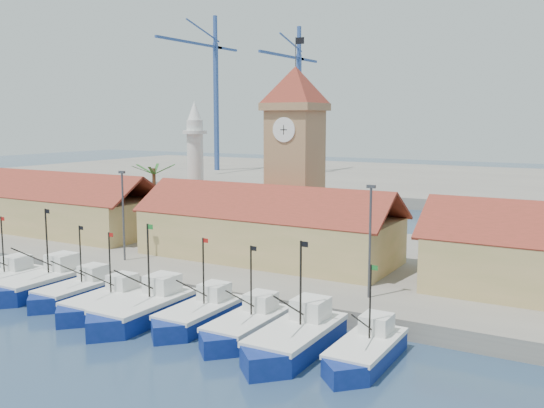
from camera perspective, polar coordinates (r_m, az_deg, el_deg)
The scene contains 19 objects.
ground at distance 47.16m, azimuth -13.01°, elevation -11.52°, with size 400.00×400.00×0.00m, color #1B3148.
quay at distance 65.83m, azimuth 1.33°, elevation -5.04°, with size 140.00×32.00×1.50m, color gray.
terminal at distance 146.37m, azimuth 17.59°, elevation 1.89°, with size 240.00×80.00×2.00m, color gray.
boat_1 at distance 58.82m, azimuth -20.98°, elevation -7.08°, with size 3.88×10.63×8.04m.
boat_2 at distance 55.61m, azimuth -18.08°, elevation -7.93°, with size 3.30×9.04×6.84m.
boat_3 at distance 51.69m, azimuth -15.54°, elevation -9.04°, with size 3.31×9.06×6.86m.
boat_4 at distance 48.79m, azimuth -12.19°, elevation -9.81°, with size 3.85×10.55×7.98m.
boat_5 at distance 47.14m, azimuth -7.03°, elevation -10.44°, with size 3.40×9.30×7.04m.
boat_6 at distance 44.42m, azimuth -2.55°, elevation -11.57°, with size 3.37×9.22×6.98m.
boat_7 at distance 41.67m, azimuth 2.06°, elevation -12.77°, with size 3.83×10.50×7.95m.
boat_8 at distance 40.44m, azimuth 8.70°, elevation -13.71°, with size 3.24×8.87×6.71m.
hall_left at distance 82.40m, azimuth -20.05°, elevation -0.60°, with size 31.20×10.13×7.61m.
hall_center at distance 61.74m, azimuth -0.44°, elevation -2.84°, with size 27.04×10.13×7.61m.
clock_tower at distance 66.00m, azimuth 2.19°, elevation 4.83°, with size 5.80×5.80×22.70m.
minaret at distance 75.86m, azimuth -7.22°, elevation 3.49°, with size 3.00×3.00×16.30m.
palm_tree at distance 77.79m, azimuth -11.01°, elevation 0.94°, with size 5.60×5.03×8.39m.
lamp_posts at distance 54.37m, azimuth -4.23°, elevation -1.68°, with size 80.70×0.25×9.03m.
crane_blue_far at distance 162.97m, azimuth -5.64°, elevation 11.09°, with size 1.00×33.82×40.47m.
crane_blue_near at distance 157.13m, azimuth 2.35°, elevation 10.41°, with size 1.00×29.64×36.94m.
Camera 1 is at (30.52, -32.41, 15.57)m, focal length 40.00 mm.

